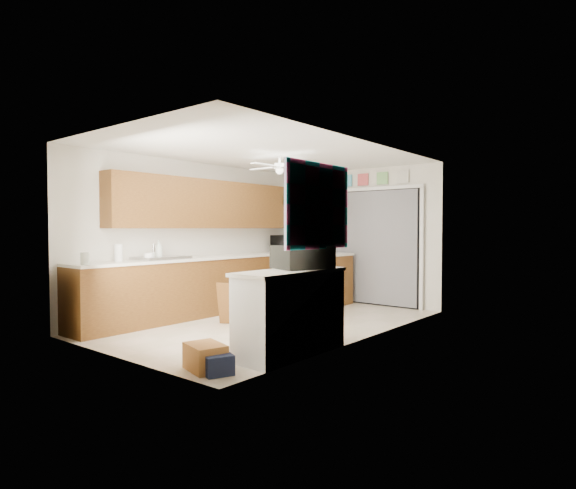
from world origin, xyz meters
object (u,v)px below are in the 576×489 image
Objects in this scene: dog at (311,298)px; paper_towel_roll at (118,253)px; cup at (149,257)px; cardboard_box at (205,357)px; man at (297,254)px; navy_crate at (217,363)px; microwave at (287,243)px; suitcase at (302,257)px; soap_bottle at (159,249)px.

paper_towel_roll is at bearing -115.64° from dog.
cardboard_box is at bearing -22.12° from cup.
man reaches higher than cardboard_box.
microwave is at bearing 121.32° from navy_crate.
man reaches higher than suitcase.
dog is at bearing -129.74° from microwave.
paper_towel_roll reaches higher than dog.
soap_bottle is at bearing 173.28° from microwave.
cardboard_box is (2.45, -1.22, -0.95)m from soap_bottle.
man is at bearing 111.80° from cardboard_box.
man is at bearing 53.84° from soap_bottle.
suitcase is 2.58m from dog.
suitcase is at bearing -142.81° from microwave.
cardboard_box is (2.29, -0.93, -0.86)m from cup.
soap_bottle is 0.15× the size of man.
microwave reaches higher than cup.
dog is at bearing 64.34° from paper_towel_roll.
microwave is 1.40× the size of cardboard_box.
man is (-1.43, 1.70, -0.08)m from suitcase.
man reaches higher than microwave.
cardboard_box is at bearing -71.11° from dog.
dog is at bearing -22.34° from man.
soap_bottle is 2.15× the size of cup.
suitcase is 1.47× the size of cardboard_box.
suitcase is 1.03× the size of dog.
soap_bottle is 2.59m from dog.
man is (1.25, 2.41, -0.07)m from paper_towel_roll.
suitcase is (2.53, 0.32, 0.08)m from cup.
man reaches higher than cup.
microwave is 0.95× the size of suitcase.
dog is (-1.37, 2.02, -0.84)m from suitcase.
microwave is 2.44× the size of paper_towel_roll.
soap_bottle reaches higher than paper_towel_roll.
navy_crate is (2.60, -0.54, -0.96)m from paper_towel_roll.
navy_crate is at bearing -73.40° from suitcase.
cup is at bearing -116.40° from dog.
dog is at bearing 63.58° from cup.
soap_bottle reaches higher than navy_crate.
soap_bottle reaches higher than dog.
paper_towel_roll reaches higher than navy_crate.
paper_towel_roll is at bearing 167.48° from cardboard_box.
soap_bottle is at bearing 155.00° from navy_crate.
navy_crate is 0.16× the size of man.
microwave is 4.94m from navy_crate.
microwave reaches higher than paper_towel_roll.
cup is (0.06, -3.20, -0.11)m from microwave.
soap_bottle is (-0.10, -2.92, -0.02)m from microwave.
paper_towel_roll is at bearing 168.25° from navy_crate.
paper_towel_roll is at bearing 140.46° from man.
suitcase is 1.59m from cardboard_box.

